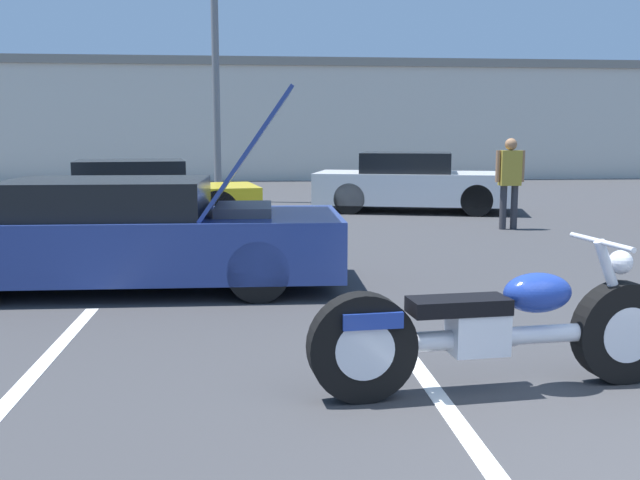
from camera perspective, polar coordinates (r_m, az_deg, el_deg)
parking_stripe_foreground at (r=4.89m, az=-23.92°, el=-12.01°), size 0.12×4.95×0.01m
parking_stripe_middle at (r=4.79m, az=9.14°, el=-11.80°), size 0.12×4.95×0.01m
far_building at (r=28.02m, az=-0.74°, el=9.81°), size 32.00×4.20×4.40m
light_pole at (r=18.14m, az=-8.11°, el=15.36°), size 1.21×0.28×6.99m
motorcycle at (r=4.76m, az=13.88°, el=-6.99°), size 2.49×0.70×0.98m
show_car_hood_open at (r=7.99m, az=-15.15°, el=0.47°), size 4.67×1.90×2.14m
parked_car_mid_row at (r=15.68m, az=7.40°, el=4.53°), size 4.55×2.89×1.28m
parked_car_left_row at (r=13.04m, az=-14.31°, el=3.45°), size 4.29×2.33×1.21m
spectator_near_motorcycle at (r=12.94m, az=14.94°, el=4.98°), size 0.52×0.21×1.59m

